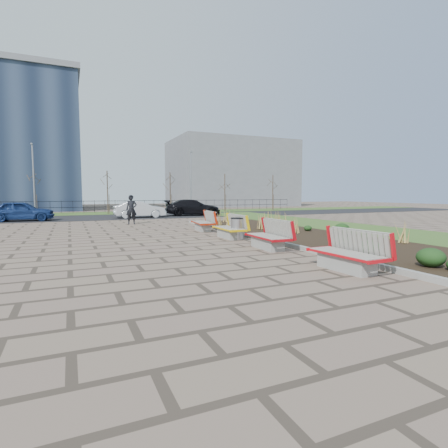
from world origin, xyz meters
name	(u,v)px	position (x,y,z in m)	size (l,w,h in m)	color
ground	(218,272)	(0.00, 0.00, 0.00)	(120.00, 120.00, 0.00)	brown
planting_bed	(302,236)	(6.25, 5.00, 0.05)	(4.50, 18.00, 0.10)	black
planting_curb	(257,238)	(3.92, 5.00, 0.07)	(0.16, 18.00, 0.15)	gray
grass_verge_near	(380,232)	(11.00, 5.00, 0.02)	(5.00, 38.00, 0.04)	#33511E
grass_verge_far	(107,213)	(0.00, 28.00, 0.02)	(80.00, 5.00, 0.04)	#33511E
road	(114,217)	(0.00, 22.00, 0.01)	(80.00, 7.00, 0.02)	black
bench_a	(346,251)	(3.00, -1.15, 0.50)	(0.90, 2.10, 1.00)	red
bench_b	(267,235)	(3.00, 2.65, 0.50)	(0.90, 2.10, 1.00)	red
bench_c	(229,227)	(3.00, 5.86, 0.50)	(0.90, 2.10, 1.00)	yellow
bench_d	(203,221)	(3.00, 9.14, 0.50)	(0.90, 2.10, 1.00)	#B8240C
litter_bin	(237,229)	(3.16, 5.35, 0.45)	(0.56, 0.56, 0.90)	#B2B2B7
pedestrian	(131,210)	(0.28, 14.69, 0.93)	(0.67, 0.44, 1.85)	black
car_blue	(22,211)	(-6.36, 20.12, 0.72)	(1.66, 4.13, 1.41)	navy
car_silver	(140,209)	(1.81, 20.30, 0.68)	(1.39, 3.98, 1.31)	silver
car_black	(193,207)	(6.58, 21.22, 0.72)	(1.96, 4.82, 1.40)	black
tree_b	(35,192)	(-6.00, 26.50, 2.04)	(1.40, 1.40, 4.00)	#4C3D2D
tree_c	(108,192)	(0.00, 26.50, 2.04)	(1.40, 1.40, 4.00)	#4C3D2D
tree_d	(170,192)	(6.00, 26.50, 2.04)	(1.40, 1.40, 4.00)	#4C3D2D
tree_e	(225,193)	(12.00, 26.50, 2.04)	(1.40, 1.40, 4.00)	#4C3D2D
tree_f	(273,193)	(18.00, 26.50, 2.04)	(1.40, 1.40, 4.00)	#4C3D2D
lamp_west	(34,180)	(-6.00, 26.00, 3.04)	(0.24, 0.60, 6.00)	gray
lamp_east	(191,183)	(8.00, 26.00, 3.04)	(0.24, 0.60, 6.00)	gray
railing_fence	(105,206)	(0.00, 29.50, 0.64)	(44.00, 0.10, 1.20)	black
building_grey	(231,174)	(20.00, 42.00, 5.00)	(18.00, 12.00, 10.00)	slate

